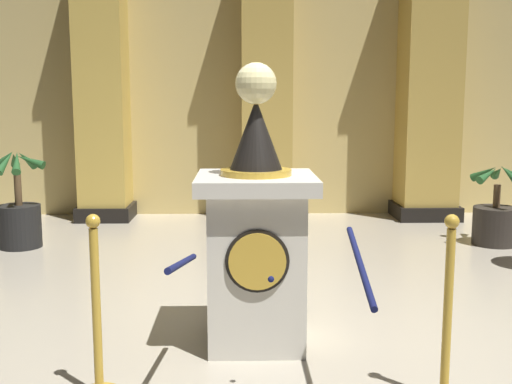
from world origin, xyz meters
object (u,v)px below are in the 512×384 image
pedestal_clock (256,238)px  potted_palm_left (19,216)px  potted_palm_right (495,219)px  stanchion_far (446,337)px  stanchion_near (97,334)px

pedestal_clock → potted_palm_left: (-2.62, 2.87, -0.38)m
potted_palm_left → potted_palm_right: 5.48m
stanchion_far → stanchion_near: bearing=177.2°
potted_palm_left → stanchion_far: bearing=-45.7°
pedestal_clock → potted_palm_right: 4.07m
pedestal_clock → stanchion_near: (-0.91, -0.78, -0.37)m
stanchion_near → pedestal_clock: bearing=40.5°
stanchion_near → potted_palm_left: potted_palm_left is taller
potted_palm_left → potted_palm_right: (5.48, 0.00, -0.07)m
stanchion_far → potted_palm_right: (1.82, 3.75, -0.08)m
stanchion_far → potted_palm_left: (-3.66, 3.74, -0.01)m
pedestal_clock → stanchion_far: pedestal_clock is taller
pedestal_clock → stanchion_far: 1.41m
stanchion_far → potted_palm_left: bearing=134.3°
stanchion_far → potted_palm_right: stanchion_far is taller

